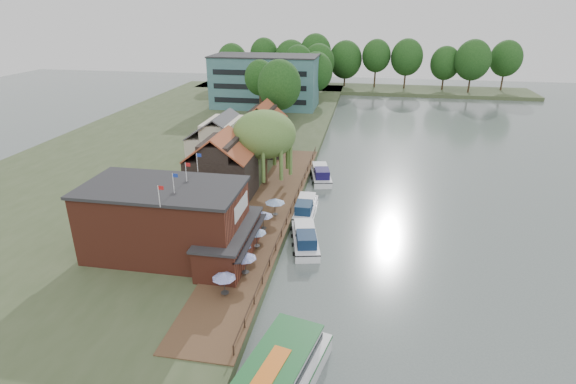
# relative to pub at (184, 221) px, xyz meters

# --- Properties ---
(ground) EXTENTS (260.00, 260.00, 0.00)m
(ground) POSITION_rel_pub_xyz_m (14.00, 1.00, -4.65)
(ground) COLOR #4D5A57
(ground) RESTS_ON ground
(land_bank) EXTENTS (50.00, 140.00, 1.00)m
(land_bank) POSITION_rel_pub_xyz_m (-16.00, 36.00, -4.15)
(land_bank) COLOR #384728
(land_bank) RESTS_ON ground
(quay_deck) EXTENTS (6.00, 50.00, 0.10)m
(quay_deck) POSITION_rel_pub_xyz_m (6.00, 11.00, -3.60)
(quay_deck) COLOR #47301E
(quay_deck) RESTS_ON land_bank
(quay_rail) EXTENTS (0.20, 49.00, 1.00)m
(quay_rail) POSITION_rel_pub_xyz_m (8.70, 11.50, -3.15)
(quay_rail) COLOR black
(quay_rail) RESTS_ON land_bank
(pub) EXTENTS (20.00, 11.00, 7.30)m
(pub) POSITION_rel_pub_xyz_m (0.00, 0.00, 0.00)
(pub) COLOR maroon
(pub) RESTS_ON land_bank
(hotel_block) EXTENTS (25.40, 12.40, 12.30)m
(hotel_block) POSITION_rel_pub_xyz_m (-8.00, 71.00, 2.50)
(hotel_block) COLOR #38666B
(hotel_block) RESTS_ON land_bank
(cottage_a) EXTENTS (8.60, 7.60, 8.50)m
(cottage_a) POSITION_rel_pub_xyz_m (-1.00, 15.00, 0.60)
(cottage_a) COLOR black
(cottage_a) RESTS_ON land_bank
(cottage_b) EXTENTS (9.60, 8.60, 8.50)m
(cottage_b) POSITION_rel_pub_xyz_m (-4.00, 25.00, 0.60)
(cottage_b) COLOR beige
(cottage_b) RESTS_ON land_bank
(cottage_c) EXTENTS (7.60, 7.60, 8.50)m
(cottage_c) POSITION_rel_pub_xyz_m (0.00, 34.00, 0.60)
(cottage_c) COLOR black
(cottage_c) RESTS_ON land_bank
(willow) EXTENTS (8.60, 8.60, 10.43)m
(willow) POSITION_rel_pub_xyz_m (3.50, 20.00, 1.56)
(willow) COLOR #476B2D
(willow) RESTS_ON land_bank
(umbrella_0) EXTENTS (2.06, 2.06, 2.38)m
(umbrella_0) POSITION_rel_pub_xyz_m (5.97, -6.35, -2.36)
(umbrella_0) COLOR navy
(umbrella_0) RESTS_ON quay_deck
(umbrella_1) EXTENTS (2.15, 2.15, 2.38)m
(umbrella_1) POSITION_rel_pub_xyz_m (6.86, -2.94, -2.36)
(umbrella_1) COLOR #1C2B9B
(umbrella_1) RESTS_ON quay_deck
(umbrella_2) EXTENTS (2.04, 2.04, 2.38)m
(umbrella_2) POSITION_rel_pub_xyz_m (5.92, -0.94, -2.36)
(umbrella_2) COLOR navy
(umbrella_2) RESTS_ON quay_deck
(umbrella_3) EXTENTS (2.08, 2.08, 2.38)m
(umbrella_3) POSITION_rel_pub_xyz_m (6.69, 2.02, -2.36)
(umbrella_3) COLOR navy
(umbrella_3) RESTS_ON quay_deck
(umbrella_4) EXTENTS (2.17, 2.17, 2.38)m
(umbrella_4) POSITION_rel_pub_xyz_m (6.49, 5.98, -2.36)
(umbrella_4) COLOR navy
(umbrella_4) RESTS_ON quay_deck
(umbrella_5) EXTENTS (2.35, 2.35, 2.38)m
(umbrella_5) POSITION_rel_pub_xyz_m (7.05, 9.68, -2.36)
(umbrella_5) COLOR #1B4E96
(umbrella_5) RESTS_ON quay_deck
(cruiser_0) EXTENTS (4.85, 9.58, 2.19)m
(cruiser_0) POSITION_rel_pub_xyz_m (11.20, 5.64, -3.55)
(cruiser_0) COLOR white
(cruiser_0) RESTS_ON ground
(cruiser_1) EXTENTS (2.99, 8.94, 2.12)m
(cruiser_1) POSITION_rel_pub_xyz_m (10.10, 13.61, -3.59)
(cruiser_1) COLOR white
(cruiser_1) RESTS_ON ground
(cruiser_2) EXTENTS (4.80, 9.64, 2.21)m
(cruiser_2) POSITION_rel_pub_xyz_m (10.69, 25.84, -3.54)
(cruiser_2) COLOR silver
(cruiser_2) RESTS_ON ground
(swan) EXTENTS (0.44, 0.44, 0.44)m
(swan) POSITION_rel_pub_xyz_m (13.28, -12.33, -4.43)
(swan) COLOR white
(swan) RESTS_ON ground
(bank_tree_0) EXTENTS (7.78, 7.78, 14.51)m
(bank_tree_0) POSITION_rel_pub_xyz_m (1.16, 42.55, 3.61)
(bank_tree_0) COLOR #143811
(bank_tree_0) RESTS_ON land_bank
(bank_tree_1) EXTENTS (6.11, 6.11, 13.40)m
(bank_tree_1) POSITION_rel_pub_xyz_m (-4.52, 51.47, 3.05)
(bank_tree_1) COLOR #143811
(bank_tree_1) RESTS_ON land_bank
(bank_tree_2) EXTENTS (8.01, 8.01, 11.36)m
(bank_tree_2) POSITION_rel_pub_xyz_m (-2.26, 58.09, 2.03)
(bank_tree_2) COLOR #143811
(bank_tree_2) RESTS_ON land_bank
(bank_tree_3) EXTENTS (8.50, 8.50, 12.60)m
(bank_tree_3) POSITION_rel_pub_xyz_m (3.44, 78.47, 2.65)
(bank_tree_3) COLOR #143811
(bank_tree_3) RESTS_ON land_bank
(bank_tree_4) EXTENTS (7.87, 7.87, 13.41)m
(bank_tree_4) POSITION_rel_pub_xyz_m (-2.63, 88.68, 3.05)
(bank_tree_4) COLOR #143811
(bank_tree_4) RESTS_ON land_bank
(bank_tree_5) EXTENTS (8.99, 8.99, 13.32)m
(bank_tree_5) POSITION_rel_pub_xyz_m (2.30, 94.98, 3.01)
(bank_tree_5) COLOR #143811
(bank_tree_5) RESTS_ON land_bank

